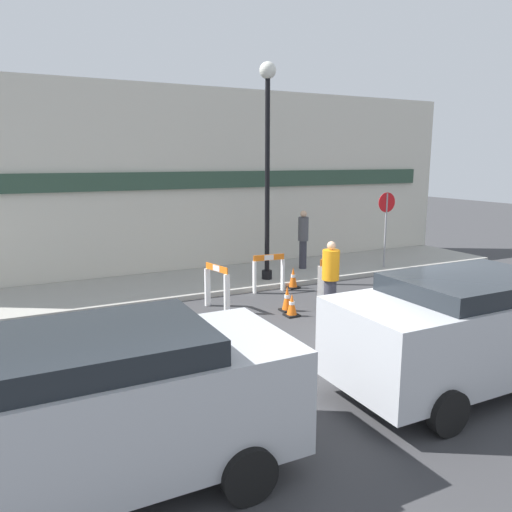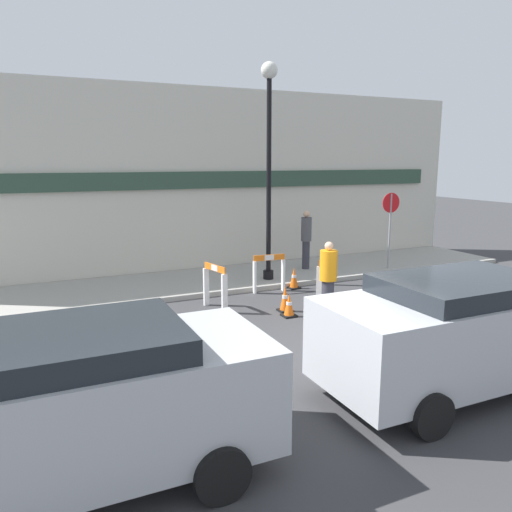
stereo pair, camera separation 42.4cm
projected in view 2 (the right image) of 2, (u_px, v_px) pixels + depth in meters
ground_plane at (352, 352)px, 8.95m from camera, size 60.00×60.00×0.00m
sidewalk_slab at (230, 278)px, 14.22m from camera, size 18.00×2.86×0.13m
storefront_facade at (210, 181)px, 15.05m from camera, size 18.00×0.22×5.50m
streetlamp_post at (269, 144)px, 13.21m from camera, size 0.44×0.44×5.76m
stop_sign at (390, 218)px, 15.04m from camera, size 0.60×0.06×2.30m
barricade_0 at (323, 279)px, 11.96m from camera, size 0.63×0.63×1.10m
barricade_1 at (269, 272)px, 12.92m from camera, size 0.86×0.22×0.99m
barricade_2 at (215, 285)px, 11.42m from camera, size 0.31×0.84×1.05m
traffic_cone_0 at (294, 278)px, 13.33m from camera, size 0.30×0.30×0.58m
traffic_cone_1 at (289, 306)px, 10.94m from camera, size 0.30×0.30×0.51m
traffic_cone_2 at (285, 299)px, 11.31m from camera, size 0.30×0.30×0.59m
person_worker at (328, 277)px, 10.91m from camera, size 0.49×0.49×1.65m
person_pedestrian at (306, 237)px, 15.02m from camera, size 0.35×0.35×1.77m
parked_car_0 at (72, 400)px, 5.12m from camera, size 4.20×1.95×1.72m
parked_car_1 at (460, 327)px, 7.34m from camera, size 4.31×1.94×1.73m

